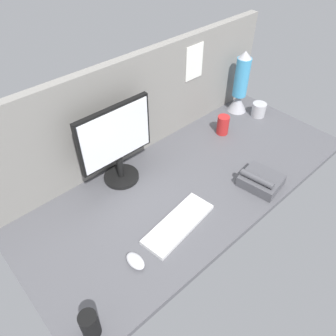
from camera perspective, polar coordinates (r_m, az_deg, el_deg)
The scene contains 10 objects.
ground_plane at distance 172.31cm, azimuth 3.73°, elevation -2.27°, with size 180.00×80.00×3.00cm, color #515156.
cubicle_wall_back at distance 176.26cm, azimuth -4.64°, elevation 10.96°, with size 180.00×5.50×55.51cm.
monitor at distance 158.61cm, azimuth -8.94°, elevation 4.42°, with size 39.51×18.00×42.08cm.
keyboard at distance 150.28cm, azimuth 1.80°, elevation -9.65°, with size 37.00×13.00×2.00cm, color silver.
mouse at distance 139.26cm, azimuth -5.67°, elevation -15.70°, with size 5.60×9.60×3.40cm, color silver.
mug_black_travel at distance 125.35cm, azimuth -13.37°, elevation -24.86°, with size 6.45×6.45×12.03cm.
mug_red_plastic at distance 200.86cm, azimuth 9.47°, elevation 7.36°, with size 7.09×7.09×11.62cm.
mug_steel at distance 222.57cm, azimuth 15.41°, elevation 9.71°, with size 8.84×8.84×8.75cm.
lava_lamp at distance 218.85cm, azimuth 12.37°, elevation 13.52°, with size 12.30×12.30×40.26cm.
desk_phone at distance 172.03cm, azimuth 15.74°, elevation -2.09°, with size 19.68×21.36×8.80cm.
Camera 1 is at (-90.50, -82.62, 119.64)cm, focal length 35.25 mm.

